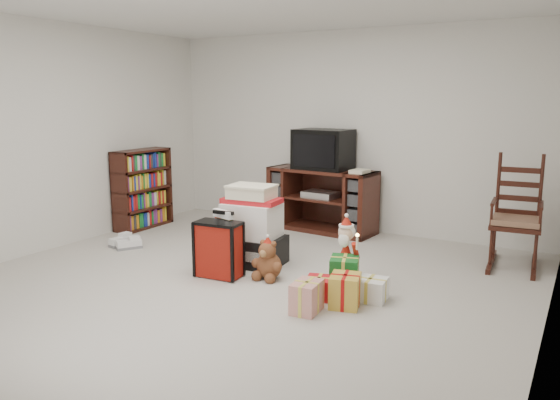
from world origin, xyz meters
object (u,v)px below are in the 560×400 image
object	(u,v)px
tv_stand	(322,200)
gift_pile	(252,230)
santa_figurine	(346,257)
sneaker_pair	(125,243)
crt_television	(323,149)
rocking_chair	(516,227)
bookshelf	(143,190)
mrs_claus_figurine	(234,239)
red_suitcase	(219,249)
teddy_bear	(269,262)
gift_cluster	(335,286)

from	to	relation	value
tv_stand	gift_pile	distance (m)	1.64
santa_figurine	sneaker_pair	size ratio (longest dim) A/B	1.67
tv_stand	crt_television	world-z (taller)	crt_television
rocking_chair	santa_figurine	distance (m)	1.85
crt_television	rocking_chair	bearing A→B (deg)	-5.81
bookshelf	gift_pile	distance (m)	2.20
rocking_chair	crt_television	size ratio (longest dim) A/B	1.68
mrs_claus_figurine	crt_television	xyz separation A→B (m)	(0.25, 1.61, 0.81)
santa_figurine	red_suitcase	bearing A→B (deg)	-158.50
teddy_bear	bookshelf	bearing A→B (deg)	158.88
bookshelf	sneaker_pair	xyz separation A→B (m)	(0.51, -0.83, -0.44)
tv_stand	teddy_bear	world-z (taller)	tv_stand
mrs_claus_figurine	sneaker_pair	world-z (taller)	mrs_claus_figurine
red_suitcase	bookshelf	bearing A→B (deg)	145.38
gift_pile	gift_cluster	bearing A→B (deg)	-29.71
bookshelf	teddy_bear	xyz separation A→B (m)	(2.48, -0.96, -0.33)
teddy_bear	gift_cluster	world-z (taller)	teddy_bear
rocking_chair	teddy_bear	world-z (taller)	rocking_chair
santa_figurine	mrs_claus_figurine	xyz separation A→B (m)	(-1.30, 0.10, -0.02)
crt_television	red_suitcase	bearing A→B (deg)	-88.31
rocking_chair	gift_pile	world-z (taller)	rocking_chair
gift_pile	sneaker_pair	xyz separation A→B (m)	(-1.59, -0.20, -0.30)
sneaker_pair	tv_stand	bearing A→B (deg)	65.72
bookshelf	mrs_claus_figurine	world-z (taller)	bookshelf
santa_figurine	teddy_bear	bearing A→B (deg)	-159.92
red_suitcase	mrs_claus_figurine	world-z (taller)	red_suitcase
gift_pile	mrs_claus_figurine	world-z (taller)	gift_pile
bookshelf	rocking_chair	size ratio (longest dim) A/B	0.87
gift_pile	teddy_bear	distance (m)	0.54
gift_cluster	rocking_chair	bearing A→B (deg)	56.58
crt_television	bookshelf	bearing A→B (deg)	-151.58
rocking_chair	santa_figurine	xyz separation A→B (m)	(-1.27, -1.34, -0.16)
bookshelf	crt_television	world-z (taller)	crt_television
gift_pile	sneaker_pair	size ratio (longest dim) A/B	2.10
tv_stand	mrs_claus_figurine	distance (m)	1.63
red_suitcase	gift_cluster	xyz separation A→B (m)	(1.20, -0.00, -0.15)
mrs_claus_figurine	gift_cluster	size ratio (longest dim) A/B	0.72
gift_cluster	mrs_claus_figurine	bearing A→B (deg)	158.70
rocking_chair	red_suitcase	bearing A→B (deg)	-147.26
rocking_chair	teddy_bear	size ratio (longest dim) A/B	3.20
gift_cluster	crt_television	size ratio (longest dim) A/B	1.16
red_suitcase	mrs_claus_figurine	bearing A→B (deg)	104.63
tv_stand	gift_pile	world-z (taller)	gift_pile
rocking_chair	gift_pile	size ratio (longest dim) A/B	1.47
rocking_chair	teddy_bear	bearing A→B (deg)	-144.80
tv_stand	sneaker_pair	size ratio (longest dim) A/B	3.74
rocking_chair	gift_pile	bearing A→B (deg)	-155.57
gift_cluster	tv_stand	bearing A→B (deg)	118.20
gift_pile	red_suitcase	world-z (taller)	gift_pile
mrs_claus_figurine	red_suitcase	bearing A→B (deg)	-69.99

